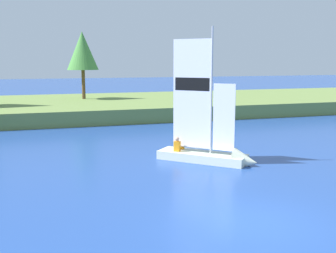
{
  "coord_description": "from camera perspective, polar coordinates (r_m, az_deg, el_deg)",
  "views": [
    {
      "loc": [
        -5.8,
        -10.1,
        4.69
      ],
      "look_at": [
        0.71,
        10.48,
        1.2
      ],
      "focal_mm": 44.01,
      "sensor_mm": 36.0,
      "label": 1
    }
  ],
  "objects": [
    {
      "name": "ground_plane",
      "position": [
        12.56,
        11.71,
        -12.95
      ],
      "size": [
        200.0,
        200.0,
        0.0
      ],
      "primitive_type": "plane",
      "color": "#234793"
    },
    {
      "name": "shoreline_tree_centre",
      "position": [
        38.98,
        -11.77,
        10.21
      ],
      "size": [
        2.86,
        2.86,
        6.15
      ],
      "color": "brown",
      "rests_on": "shore_bank"
    },
    {
      "name": "shore_bank",
      "position": [
        37.75,
        -8.61,
        2.81
      ],
      "size": [
        80.0,
        15.68,
        1.13
      ],
      "primitive_type": "cube",
      "color": "olive",
      "rests_on": "ground"
    },
    {
      "name": "sailboat",
      "position": [
        19.15,
        6.63,
        -3.44
      ],
      "size": [
        4.22,
        4.13,
        6.56
      ],
      "rotation": [
        0.0,
        0.0,
        -0.77
      ],
      "color": "silver",
      "rests_on": "ground"
    }
  ]
}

